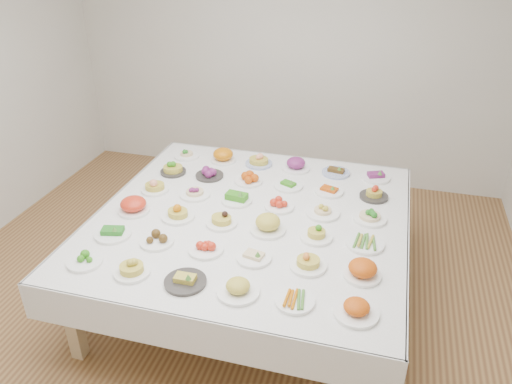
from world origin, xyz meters
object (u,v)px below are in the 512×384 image
(dish_0, at_px, (84,259))
(dish_18, at_px, (154,183))
(dish_35, at_px, (376,175))
(display_table, at_px, (251,223))

(dish_0, bearing_deg, dish_18, 89.61)
(dish_0, distance_m, dish_18, 1.05)
(dish_0, distance_m, dish_35, 2.51)
(dish_0, xyz_separation_m, dish_35, (1.78, 1.77, 0.01))
(dish_35, bearing_deg, dish_18, -157.76)
(dish_18, bearing_deg, dish_35, 22.24)
(dish_0, height_order, dish_18, dish_18)
(display_table, xyz_separation_m, dish_35, (0.89, 0.89, 0.10))
(dish_0, bearing_deg, display_table, 44.53)
(dish_0, bearing_deg, dish_35, 44.90)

